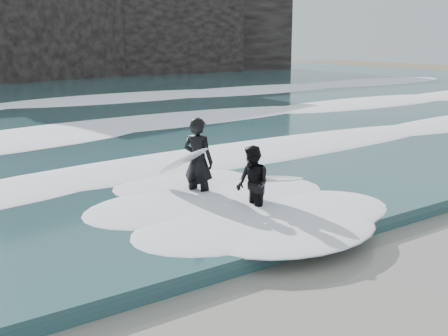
# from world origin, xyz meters

# --- Properties ---
(foam_near) EXTENTS (60.00, 3.20, 0.20)m
(foam_near) POSITION_xyz_m (0.00, 9.00, 0.40)
(foam_near) COLOR white
(foam_near) RESTS_ON sea
(foam_mid) EXTENTS (60.00, 4.00, 0.24)m
(foam_mid) POSITION_xyz_m (0.00, 16.00, 0.42)
(foam_mid) COLOR white
(foam_mid) RESTS_ON sea
(surfer_left) EXTENTS (1.12, 1.80, 2.00)m
(surfer_left) POSITION_xyz_m (0.41, 6.74, 1.01)
(surfer_left) COLOR black
(surfer_left) RESTS_ON ground
(surfer_right) EXTENTS (1.09, 2.03, 1.60)m
(surfer_right) POSITION_xyz_m (0.71, 5.01, 0.81)
(surfer_right) COLOR black
(surfer_right) RESTS_ON ground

